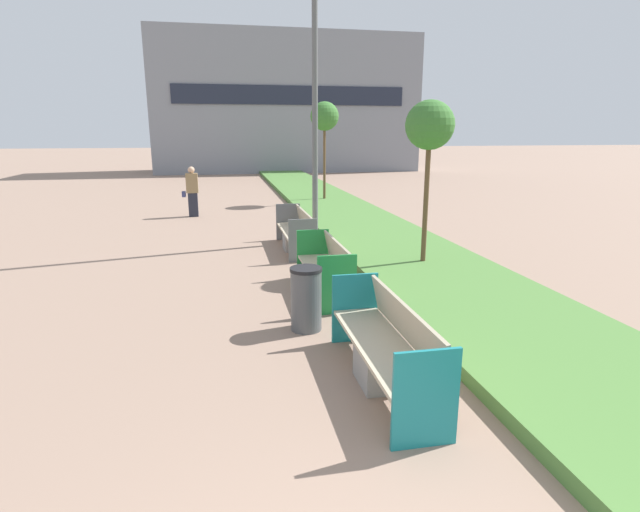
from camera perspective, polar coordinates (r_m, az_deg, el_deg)
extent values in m
cube|color=#4C7A38|center=(13.96, 5.54, 2.98)|extent=(2.80, 120.00, 0.18)
cube|color=gray|center=(36.58, -3.89, 16.88)|extent=(17.99, 5.17, 9.14)
cube|color=#1E2333|center=(34.00, -3.30, 17.88)|extent=(15.11, 0.08, 1.20)
cube|color=gray|center=(5.76, 7.12, -12.37)|extent=(0.52, 0.60, 0.42)
cube|color=#BCAD8E|center=(5.66, 7.19, -10.28)|extent=(0.58, 2.35, 0.05)
cube|color=#BCAD8E|center=(5.65, 9.90, -7.56)|extent=(0.14, 2.25, 0.48)
cube|color=#197A7F|center=(4.66, 11.98, -15.75)|extent=(0.62, 0.04, 0.94)
cube|color=#197A7F|center=(6.71, 3.99, -5.94)|extent=(0.62, 0.04, 0.94)
cube|color=gray|center=(8.70, 0.40, -2.99)|extent=(0.52, 0.60, 0.42)
cube|color=#BCAD8E|center=(8.64, 0.40, -1.53)|extent=(0.58, 2.00, 0.05)
cube|color=#BCAD8E|center=(8.63, 2.16, 0.24)|extent=(0.14, 1.92, 0.48)
cube|color=#238C3D|center=(7.67, 1.94, -3.31)|extent=(0.62, 0.04, 0.94)
cube|color=#238C3D|center=(9.60, -0.83, 0.26)|extent=(0.62, 0.04, 0.94)
cube|color=gray|center=(11.95, -2.90, 1.72)|extent=(0.52, 0.60, 0.42)
cube|color=#BCAD8E|center=(11.90, -2.91, 2.80)|extent=(0.58, 2.32, 0.05)
cube|color=#BCAD8E|center=(11.89, -1.64, 4.09)|extent=(0.14, 2.23, 0.48)
cube|color=slate|center=(10.75, -1.99, 1.76)|extent=(0.62, 0.04, 0.94)
cube|color=slate|center=(13.04, -3.67, 3.93)|extent=(0.62, 0.04, 0.94)
cylinder|color=#4C4F51|center=(7.09, -1.59, -5.11)|extent=(0.44, 0.44, 0.87)
cylinder|color=black|center=(6.95, -1.62, -1.55)|extent=(0.45, 0.45, 0.05)
cylinder|color=#56595B|center=(12.63, -0.59, 19.51)|extent=(0.14, 0.14, 7.92)
cylinder|color=brown|center=(10.23, 11.98, 5.61)|extent=(0.10, 0.10, 2.62)
sphere|color=#38702D|center=(10.13, 12.44, 14.42)|extent=(0.95, 0.95, 0.95)
cylinder|color=brown|center=(19.71, 0.51, 10.43)|extent=(0.10, 0.10, 3.02)
sphere|color=#38702D|center=(19.68, 0.52, 15.69)|extent=(1.09, 1.09, 1.09)
cube|color=#232633|center=(17.14, -14.28, 5.71)|extent=(0.30, 0.22, 0.79)
cube|color=olive|center=(17.06, -14.43, 8.08)|extent=(0.38, 0.24, 0.64)
sphere|color=tan|center=(17.02, -14.51, 9.51)|extent=(0.22, 0.22, 0.22)
cube|color=navy|center=(17.11, -15.29, 6.83)|extent=(0.12, 0.20, 0.18)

